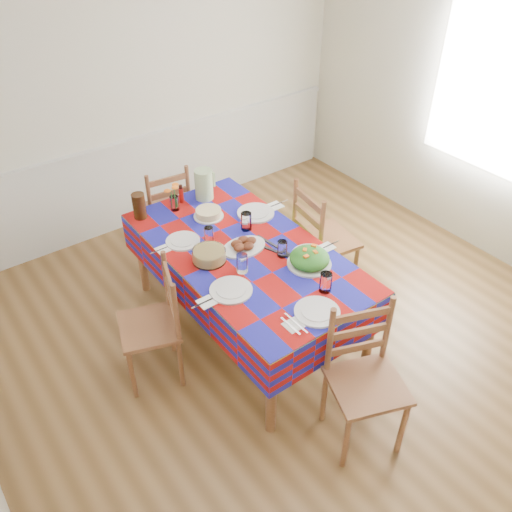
{
  "coord_description": "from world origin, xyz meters",
  "views": [
    {
      "loc": [
        -2.06,
        -2.09,
        3.14
      ],
      "look_at": [
        -0.27,
        0.32,
        0.87
      ],
      "focal_mm": 38.0,
      "sensor_mm": 36.0,
      "label": 1
    }
  ],
  "objects_px": {
    "dining_table": "(245,259)",
    "green_pitcher": "(204,184)",
    "chair_left": "(155,325)",
    "meat_platter": "(244,245)",
    "chair_near": "(364,380)",
    "chair_right": "(321,241)",
    "chair_far": "(166,212)",
    "tea_pitcher": "(139,206)"
  },
  "relations": [
    {
      "from": "tea_pitcher",
      "to": "chair_right",
      "type": "xyz_separation_m",
      "value": [
        1.2,
        -0.85,
        -0.36
      ]
    },
    {
      "from": "dining_table",
      "to": "green_pitcher",
      "type": "height_order",
      "value": "green_pitcher"
    },
    {
      "from": "tea_pitcher",
      "to": "chair_far",
      "type": "distance_m",
      "value": 0.69
    },
    {
      "from": "tea_pitcher",
      "to": "chair_far",
      "type": "bearing_deg",
      "value": 43.3
    },
    {
      "from": "chair_far",
      "to": "green_pitcher",
      "type": "bearing_deg",
      "value": 117.57
    },
    {
      "from": "tea_pitcher",
      "to": "chair_left",
      "type": "height_order",
      "value": "tea_pitcher"
    },
    {
      "from": "meat_platter",
      "to": "chair_left",
      "type": "xyz_separation_m",
      "value": [
        -0.8,
        -0.04,
        -0.33
      ]
    },
    {
      "from": "green_pitcher",
      "to": "chair_far",
      "type": "height_order",
      "value": "green_pitcher"
    },
    {
      "from": "dining_table",
      "to": "chair_far",
      "type": "relative_size",
      "value": 2.07
    },
    {
      "from": "chair_far",
      "to": "chair_left",
      "type": "relative_size",
      "value": 1.0
    },
    {
      "from": "meat_platter",
      "to": "green_pitcher",
      "type": "distance_m",
      "value": 0.8
    },
    {
      "from": "tea_pitcher",
      "to": "chair_far",
      "type": "relative_size",
      "value": 0.22
    },
    {
      "from": "meat_platter",
      "to": "chair_far",
      "type": "height_order",
      "value": "chair_far"
    },
    {
      "from": "dining_table",
      "to": "meat_platter",
      "type": "relative_size",
      "value": 5.73
    },
    {
      "from": "tea_pitcher",
      "to": "chair_near",
      "type": "height_order",
      "value": "chair_near"
    },
    {
      "from": "dining_table",
      "to": "meat_platter",
      "type": "xyz_separation_m",
      "value": [
        0.01,
        0.02,
        0.11
      ]
    },
    {
      "from": "green_pitcher",
      "to": "tea_pitcher",
      "type": "height_order",
      "value": "green_pitcher"
    },
    {
      "from": "chair_near",
      "to": "chair_right",
      "type": "relative_size",
      "value": 0.96
    },
    {
      "from": "dining_table",
      "to": "tea_pitcher",
      "type": "distance_m",
      "value": 0.97
    },
    {
      "from": "chair_right",
      "to": "chair_near",
      "type": "bearing_deg",
      "value": 157.17
    },
    {
      "from": "chair_near",
      "to": "chair_far",
      "type": "relative_size",
      "value": 1.06
    },
    {
      "from": "meat_platter",
      "to": "chair_right",
      "type": "bearing_deg",
      "value": -1.22
    },
    {
      "from": "tea_pitcher",
      "to": "chair_left",
      "type": "relative_size",
      "value": 0.22
    },
    {
      "from": "chair_far",
      "to": "chair_right",
      "type": "relative_size",
      "value": 0.91
    },
    {
      "from": "chair_far",
      "to": "chair_right",
      "type": "bearing_deg",
      "value": 129.7
    },
    {
      "from": "green_pitcher",
      "to": "dining_table",
      "type": "bearing_deg",
      "value": -101.0
    },
    {
      "from": "chair_left",
      "to": "green_pitcher",
      "type": "bearing_deg",
      "value": 149.96
    },
    {
      "from": "chair_far",
      "to": "chair_left",
      "type": "height_order",
      "value": "chair_far"
    },
    {
      "from": "green_pitcher",
      "to": "chair_far",
      "type": "distance_m",
      "value": 0.63
    },
    {
      "from": "dining_table",
      "to": "tea_pitcher",
      "type": "height_order",
      "value": "tea_pitcher"
    },
    {
      "from": "chair_near",
      "to": "meat_platter",
      "type": "bearing_deg",
      "value": 111.29
    },
    {
      "from": "chair_near",
      "to": "chair_left",
      "type": "bearing_deg",
      "value": 144.06
    },
    {
      "from": "dining_table",
      "to": "chair_left",
      "type": "distance_m",
      "value": 0.82
    },
    {
      "from": "chair_near",
      "to": "chair_right",
      "type": "distance_m",
      "value": 1.47
    },
    {
      "from": "chair_far",
      "to": "tea_pitcher",
      "type": "bearing_deg",
      "value": 50.47
    },
    {
      "from": "dining_table",
      "to": "chair_near",
      "type": "relative_size",
      "value": 1.96
    },
    {
      "from": "green_pitcher",
      "to": "meat_platter",
      "type": "bearing_deg",
      "value": -100.93
    },
    {
      "from": "dining_table",
      "to": "chair_far",
      "type": "height_order",
      "value": "chair_far"
    },
    {
      "from": "dining_table",
      "to": "green_pitcher",
      "type": "bearing_deg",
      "value": 79.0
    },
    {
      "from": "dining_table",
      "to": "chair_right",
      "type": "distance_m",
      "value": 0.8
    },
    {
      "from": "dining_table",
      "to": "chair_far",
      "type": "bearing_deg",
      "value": 90.25
    },
    {
      "from": "dining_table",
      "to": "green_pitcher",
      "type": "xyz_separation_m",
      "value": [
        0.16,
        0.81,
        0.22
      ]
    }
  ]
}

